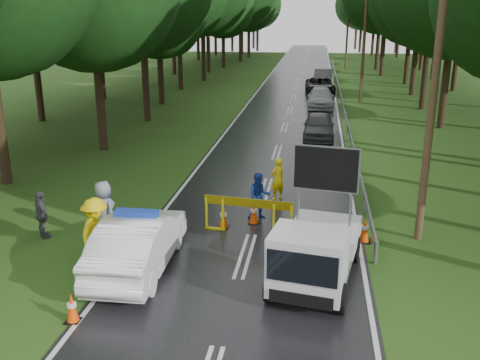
% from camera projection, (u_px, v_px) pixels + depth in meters
% --- Properties ---
extents(ground, '(160.00, 160.00, 0.00)m').
position_uv_depth(ground, '(246.00, 256.00, 15.61)').
color(ground, '#224714').
rests_on(ground, ground).
extents(road, '(7.00, 140.00, 0.02)m').
position_uv_depth(road, '(294.00, 98.00, 43.91)').
color(road, black).
rests_on(road, ground).
extents(guardrail, '(0.12, 60.06, 0.70)m').
position_uv_depth(guardrail, '(340.00, 93.00, 42.94)').
color(guardrail, gray).
rests_on(guardrail, ground).
extents(utility_pole_near, '(1.40, 0.24, 10.00)m').
position_uv_depth(utility_pole_near, '(435.00, 76.00, 15.26)').
color(utility_pole_near, '#4B3223').
rests_on(utility_pole_near, ground).
extents(utility_pole_mid, '(1.40, 0.24, 10.00)m').
position_uv_depth(utility_pole_mid, '(364.00, 36.00, 39.79)').
color(utility_pole_mid, '#4B3223').
rests_on(utility_pole_mid, ground).
extents(utility_pole_far, '(1.40, 0.24, 10.00)m').
position_uv_depth(utility_pole_far, '(348.00, 26.00, 64.32)').
color(utility_pole_far, '#4B3223').
rests_on(utility_pole_far, ground).
extents(police_sedan, '(1.78, 4.80, 1.73)m').
position_uv_depth(police_sedan, '(138.00, 243.00, 14.60)').
color(police_sedan, white).
rests_on(police_sedan, ground).
extents(work_truck, '(2.57, 4.53, 3.41)m').
position_uv_depth(work_truck, '(315.00, 251.00, 13.75)').
color(work_truck, gray).
rests_on(work_truck, ground).
extents(barrier, '(2.88, 0.44, 1.20)m').
position_uv_depth(barrier, '(248.00, 207.00, 16.88)').
color(barrier, yellow).
rests_on(barrier, ground).
extents(officer, '(0.70, 0.69, 1.63)m').
position_uv_depth(officer, '(278.00, 179.00, 20.01)').
color(officer, yellow).
rests_on(officer, ground).
extents(civilian, '(0.92, 0.80, 1.62)m').
position_uv_depth(civilian, '(259.00, 196.00, 18.19)').
color(civilian, '#173C96').
rests_on(civilian, ground).
extents(bystander_left, '(0.85, 1.35, 2.01)m').
position_uv_depth(bystander_left, '(96.00, 233.00, 14.70)').
color(bystander_left, yellow).
rests_on(bystander_left, ground).
extents(bystander_mid, '(0.93, 0.91, 1.57)m').
position_uv_depth(bystander_mid, '(42.00, 215.00, 16.62)').
color(bystander_mid, '#3F4147').
rests_on(bystander_mid, ground).
extents(bystander_right, '(1.11, 1.01, 1.91)m').
position_uv_depth(bystander_right, '(104.00, 211.00, 16.43)').
color(bystander_right, slate).
rests_on(bystander_right, ground).
extents(queue_car_first, '(1.72, 4.18, 1.42)m').
position_uv_depth(queue_car_first, '(319.00, 126.00, 29.73)').
color(queue_car_first, '#3D3E44').
rests_on(queue_car_first, ground).
extents(queue_car_second, '(1.95, 4.71, 1.36)m').
position_uv_depth(queue_car_second, '(321.00, 98.00, 39.45)').
color(queue_car_second, '#A2A5AA').
rests_on(queue_car_second, ground).
extents(queue_car_third, '(2.69, 5.21, 1.40)m').
position_uv_depth(queue_car_third, '(320.00, 86.00, 45.70)').
color(queue_car_third, black).
rests_on(queue_car_third, ground).
extents(queue_car_fourth, '(1.87, 4.58, 1.48)m').
position_uv_depth(queue_car_fourth, '(323.00, 77.00, 51.31)').
color(queue_car_fourth, '#42464A').
rests_on(queue_car_fourth, ground).
extents(cone_near_left, '(0.34, 0.34, 0.73)m').
position_uv_depth(cone_near_left, '(72.00, 308.00, 12.21)').
color(cone_near_left, black).
rests_on(cone_near_left, ground).
extents(cone_center, '(0.36, 0.36, 0.76)m').
position_uv_depth(cone_center, '(223.00, 217.00, 17.53)').
color(cone_center, black).
rests_on(cone_center, ground).
extents(cone_far, '(0.37, 0.37, 0.78)m').
position_uv_depth(cone_far, '(254.00, 213.00, 17.87)').
color(cone_far, black).
rests_on(cone_far, ground).
extents(cone_left_mid, '(0.35, 0.35, 0.73)m').
position_uv_depth(cone_left_mid, '(138.00, 231.00, 16.44)').
color(cone_left_mid, black).
rests_on(cone_left_mid, ground).
extents(cone_right, '(0.38, 0.38, 0.81)m').
position_uv_depth(cone_right, '(365.00, 230.00, 16.44)').
color(cone_right, black).
rests_on(cone_right, ground).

